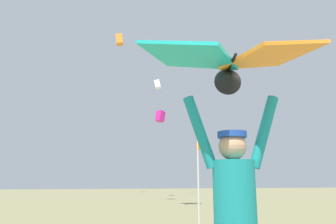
% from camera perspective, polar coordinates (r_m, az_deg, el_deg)
% --- Properties ---
extents(kite_flyer_person, '(0.80, 0.43, 1.92)m').
position_cam_1_polar(kite_flyer_person, '(2.79, 11.52, -17.26)').
color(kite_flyer_person, '#424751').
rests_on(kite_flyer_person, ground).
extents(held_stunt_kite, '(1.51, 1.01, 0.38)m').
position_cam_1_polar(held_stunt_kite, '(2.89, 10.70, 8.33)').
color(held_stunt_kite, black).
extents(distant_kite_magenta_high_right, '(0.99, 1.07, 1.78)m').
position_cam_1_polar(distant_kite_magenta_high_right, '(33.99, 1.39, 10.00)').
color(distant_kite_magenta_high_right, '#DB2393').
extents(distant_kite_magenta_high_left, '(0.74, 0.67, 0.81)m').
position_cam_1_polar(distant_kite_magenta_high_left, '(22.54, -1.34, -0.75)').
color(distant_kite_magenta_high_left, '#DB2393').
extents(distant_kite_orange_mid_right, '(1.04, 1.04, 1.37)m').
position_cam_1_polar(distant_kite_orange_mid_right, '(38.78, -8.38, 12.22)').
color(distant_kite_orange_mid_right, orange).
extents(distant_kite_white_low_right, '(0.69, 0.72, 0.86)m').
position_cam_1_polar(distant_kite_white_low_right, '(28.13, -1.82, 4.77)').
color(distant_kite_white_low_right, white).
extents(marker_flag, '(0.30, 0.24, 2.18)m').
position_cam_1_polar(marker_flag, '(7.94, 5.93, -6.97)').
color(marker_flag, silver).
rests_on(marker_flag, ground).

